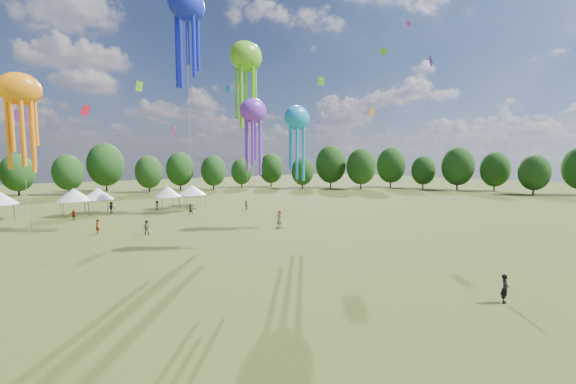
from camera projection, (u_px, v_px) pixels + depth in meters
ground at (424, 324)px, 19.33m from camera, size 300.00×300.00×0.00m
observer_main at (505, 289)px, 22.12m from camera, size 0.78×0.64×1.83m
spectator_near at (146, 227)px, 42.20m from camera, size 1.06×1.02×1.72m
spectators_far at (171, 210)px, 56.21m from camera, size 26.48×26.21×1.85m
festival_tents at (115, 193)px, 59.87m from camera, size 33.63×8.58×4.44m
show_kites at (182, 72)px, 45.91m from camera, size 39.96×24.19×30.01m
small_kites at (145, 2)px, 48.04m from camera, size 74.40×54.98×45.60m
treeline at (99, 172)px, 64.90m from camera, size 201.57×95.24×13.43m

